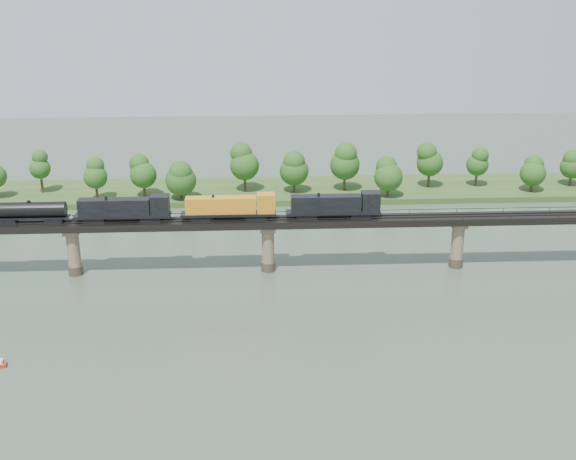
{
  "coord_description": "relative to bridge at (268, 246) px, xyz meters",
  "views": [
    {
      "loc": [
        -3.06,
        -109.9,
        59.97
      ],
      "look_at": [
        4.19,
        30.0,
        9.0
      ],
      "focal_mm": 45.0,
      "sensor_mm": 36.0,
      "label": 1
    }
  ],
  "objects": [
    {
      "name": "far_treeline",
      "position": [
        -8.21,
        50.52,
        3.37
      ],
      "size": [
        289.06,
        17.54,
        13.6
      ],
      "color": "#382619",
      "rests_on": "far_bank"
    },
    {
      "name": "bridge",
      "position": [
        0.0,
        0.0,
        0.0
      ],
      "size": [
        236.0,
        30.0,
        11.5
      ],
      "color": "#473A2D",
      "rests_on": "ground"
    },
    {
      "name": "ground",
      "position": [
        0.0,
        -30.0,
        -5.46
      ],
      "size": [
        400.0,
        400.0,
        0.0
      ],
      "primitive_type": "plane",
      "color": "#374738",
      "rests_on": "ground"
    },
    {
      "name": "far_bank",
      "position": [
        0.0,
        55.0,
        -4.66
      ],
      "size": [
        300.0,
        24.0,
        1.6
      ],
      "primitive_type": "cube",
      "color": "#2E491D",
      "rests_on": "ground"
    },
    {
      "name": "freight_train",
      "position": [
        -14.93,
        -0.0,
        8.63
      ],
      "size": [
        78.66,
        3.06,
        5.41
      ],
      "color": "black",
      "rests_on": "bridge"
    },
    {
      "name": "bridge_superstructure",
      "position": [
        0.0,
        0.0,
        6.33
      ],
      "size": [
        220.0,
        4.9,
        0.75
      ],
      "color": "black",
      "rests_on": "bridge"
    }
  ]
}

